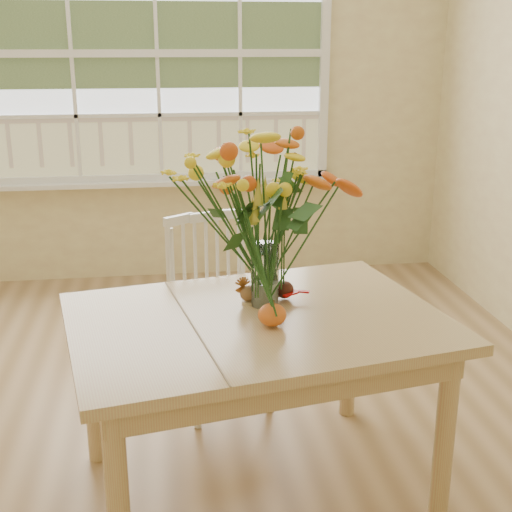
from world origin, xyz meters
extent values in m
cube|color=#977449|center=(0.00, 0.00, -0.01)|extent=(4.00, 4.50, 0.01)
cube|color=#D8C18A|center=(0.00, 2.25, 1.35)|extent=(4.00, 0.02, 2.70)
cube|color=silver|center=(0.00, 2.23, 1.55)|extent=(2.20, 0.00, 1.60)
cube|color=white|center=(0.00, 2.18, 0.69)|extent=(2.42, 0.12, 0.03)
cube|color=tan|center=(0.31, -0.30, 0.68)|extent=(1.45, 1.15, 0.04)
cube|color=tan|center=(0.31, -0.30, 0.61)|extent=(1.31, 1.01, 0.10)
cylinder|color=tan|center=(-0.17, -0.77, 0.33)|extent=(0.07, 0.07, 0.66)
cylinder|color=tan|center=(-0.31, -0.03, 0.33)|extent=(0.07, 0.07, 0.66)
cylinder|color=tan|center=(0.93, -0.56, 0.33)|extent=(0.07, 0.07, 0.66)
cylinder|color=tan|center=(0.79, 0.17, 0.33)|extent=(0.07, 0.07, 0.66)
cube|color=white|center=(0.23, 0.35, 0.41)|extent=(0.50, 0.49, 0.05)
cube|color=white|center=(0.19, 0.49, 0.64)|extent=(0.39, 0.16, 0.46)
cylinder|color=white|center=(0.13, 0.16, 0.20)|extent=(0.03, 0.03, 0.39)
cylinder|color=white|center=(0.04, 0.44, 0.20)|extent=(0.03, 0.03, 0.39)
cylinder|color=white|center=(0.43, 0.25, 0.20)|extent=(0.03, 0.03, 0.39)
cylinder|color=white|center=(0.34, 0.53, 0.20)|extent=(0.03, 0.03, 0.39)
cylinder|color=white|center=(0.36, -0.18, 0.81)|extent=(0.10, 0.10, 0.23)
ellipsoid|color=orange|center=(0.35, -0.39, 0.73)|extent=(0.10, 0.10, 0.08)
cylinder|color=#CCB78C|center=(0.30, -0.16, 0.70)|extent=(0.06, 0.06, 0.01)
ellipsoid|color=brown|center=(0.30, -0.16, 0.73)|extent=(0.08, 0.07, 0.06)
ellipsoid|color=#38160F|center=(0.44, -0.14, 0.73)|extent=(0.07, 0.07, 0.07)
camera|label=1|loc=(0.00, -2.52, 1.63)|focal=48.00mm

